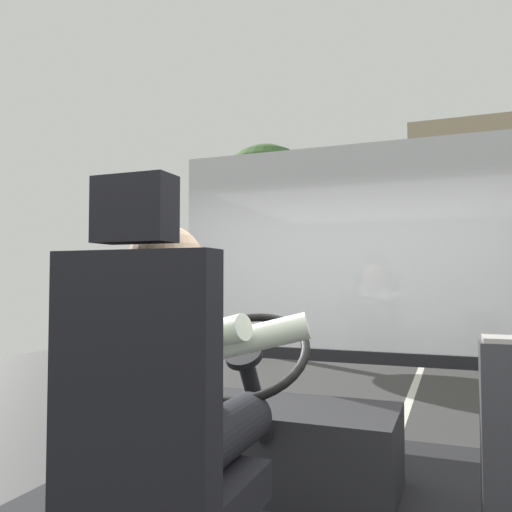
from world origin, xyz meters
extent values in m
cube|color=#373737|center=(0.00, 8.80, -0.03)|extent=(18.00, 44.00, 0.05)
cube|color=silver|center=(0.00, 8.80, 0.00)|extent=(0.12, 39.60, 0.00)
cube|color=black|center=(-0.16, -0.49, 1.15)|extent=(0.48, 0.48, 0.12)
cube|color=black|center=(-0.16, -0.68, 1.54)|extent=(0.48, 0.10, 0.66)
cube|color=black|center=(-0.16, -0.68, 1.98)|extent=(0.22, 0.10, 0.18)
cylinder|color=black|center=(-0.06, -0.34, 1.30)|extent=(0.17, 0.50, 0.17)
cylinder|color=black|center=(-0.25, -0.34, 1.30)|extent=(0.17, 0.50, 0.17)
cylinder|color=silver|center=(-0.16, -0.52, 1.47)|extent=(0.32, 0.32, 0.53)
cube|color=navy|center=(-0.16, -0.36, 1.53)|extent=(0.06, 0.01, 0.33)
sphere|color=beige|center=(-0.16, -0.52, 1.84)|extent=(0.23, 0.23, 0.23)
cylinder|color=silver|center=(-0.07, -0.26, 1.57)|extent=(0.56, 0.22, 0.22)
cylinder|color=silver|center=(-0.24, -0.26, 1.57)|extent=(0.56, 0.22, 0.22)
cube|color=black|center=(-0.16, 0.62, 0.96)|extent=(1.10, 0.56, 0.40)
cylinder|color=black|center=(-0.16, 0.21, 1.28)|extent=(0.07, 0.32, 0.44)
torus|color=black|center=(-0.16, 0.08, 1.49)|extent=(0.54, 0.48, 0.32)
cylinder|color=black|center=(-0.16, 0.08, 1.49)|extent=(0.15, 0.14, 0.11)
cube|color=#9E9993|center=(0.86, 0.53, 1.54)|extent=(0.23, 0.19, 0.02)
cube|color=silver|center=(0.00, 1.62, 2.01)|extent=(2.50, 0.01, 1.40)
cube|color=black|center=(0.00, 1.62, 1.27)|extent=(2.50, 0.08, 0.08)
cylinder|color=#4C3828|center=(-3.49, 9.51, 1.48)|extent=(0.35, 0.35, 2.96)
sphere|color=#395D2D|center=(-3.49, 9.51, 3.76)|extent=(2.45, 2.45, 2.45)
camera|label=1|loc=(0.64, -1.84, 1.79)|focal=35.91mm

